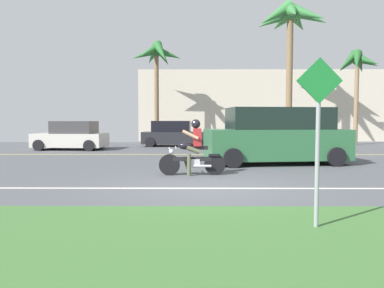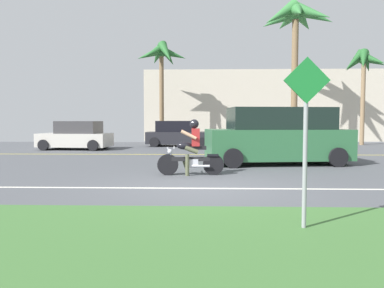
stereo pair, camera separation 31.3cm
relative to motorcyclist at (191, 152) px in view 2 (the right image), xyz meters
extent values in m
cube|color=#4C4F54|center=(0.38, 1.10, -0.68)|extent=(56.00, 30.00, 0.04)
cube|color=#3D6B33|center=(0.38, -6.00, -0.63)|extent=(56.00, 3.80, 0.06)
cube|color=silver|center=(0.38, -2.08, -0.66)|extent=(50.40, 0.12, 0.01)
cube|color=yellow|center=(0.38, 6.37, -0.66)|extent=(50.40, 0.12, 0.01)
cylinder|color=black|center=(-0.65, -0.04, -0.37)|extent=(0.59, 0.13, 0.59)
cylinder|color=black|center=(0.62, 0.04, -0.37)|extent=(0.59, 0.13, 0.59)
cylinder|color=#B7BAC1|center=(-0.56, -0.03, -0.12)|extent=(0.27, 0.07, 0.51)
cube|color=black|center=(-0.02, 0.00, -0.21)|extent=(1.08, 0.17, 0.12)
cube|color=#B7BAC1|center=(0.03, 0.01, -0.33)|extent=(0.33, 0.22, 0.24)
ellipsoid|color=black|center=(-0.19, -0.01, 0.17)|extent=(0.43, 0.24, 0.22)
cube|color=black|center=(0.18, 0.02, 0.11)|extent=(0.48, 0.25, 0.10)
cube|color=black|center=(0.60, 0.04, -0.10)|extent=(0.32, 0.18, 0.06)
cylinder|color=#B7BAC1|center=(-0.48, -0.03, 0.12)|extent=(0.07, 0.61, 0.04)
sphere|color=#B7BAC1|center=(-0.60, -0.03, 0.00)|extent=(0.14, 0.14, 0.14)
cylinder|color=#B7BAC1|center=(0.27, -0.10, -0.40)|extent=(0.49, 0.10, 0.07)
cube|color=maroon|center=(0.12, 0.01, 0.40)|extent=(0.24, 0.33, 0.49)
sphere|color=black|center=(0.08, 0.01, 0.77)|extent=(0.26, 0.26, 0.26)
cylinder|color=#51563D|center=(0.00, 0.10, 0.06)|extent=(0.40, 0.15, 0.25)
cylinder|color=#51563D|center=(0.01, -0.09, 0.06)|extent=(0.40, 0.15, 0.25)
cylinder|color=#51563D|center=(-0.11, -0.14, -0.36)|extent=(0.11, 0.11, 0.60)
cylinder|color=#51563D|center=(-0.16, 0.11, -0.40)|extent=(0.21, 0.12, 0.33)
cylinder|color=tan|center=(-0.09, 0.20, 0.47)|extent=(0.45, 0.12, 0.28)
cylinder|color=tan|center=(-0.06, -0.20, 0.47)|extent=(0.45, 0.12, 0.28)
cube|color=#2D663D|center=(2.91, 2.78, 0.04)|extent=(5.07, 2.50, 1.04)
cube|color=black|center=(3.01, 2.79, 0.94)|extent=(3.68, 2.06, 0.76)
cylinder|color=black|center=(4.53, 3.94, -0.34)|extent=(0.66, 0.30, 0.64)
cylinder|color=black|center=(1.05, 3.51, -0.34)|extent=(0.66, 0.30, 0.64)
cylinder|color=black|center=(4.77, 2.05, -0.34)|extent=(0.66, 0.30, 0.64)
cylinder|color=black|center=(1.29, 1.61, -0.34)|extent=(0.66, 0.30, 0.64)
cylinder|color=black|center=(5.43, 3.09, 0.09)|extent=(0.27, 0.60, 0.58)
cube|color=beige|center=(-6.47, 9.20, -0.16)|extent=(3.74, 2.05, 0.70)
cube|color=#3B3A3D|center=(-6.25, 9.19, 0.51)|extent=(2.20, 1.69, 0.64)
cylinder|color=black|center=(-5.10, 10.02, -0.38)|extent=(0.57, 0.22, 0.56)
cylinder|color=black|center=(-7.71, 10.19, -0.38)|extent=(0.57, 0.22, 0.56)
cylinder|color=black|center=(-5.22, 8.21, -0.38)|extent=(0.57, 0.22, 0.56)
cylinder|color=black|center=(-7.83, 8.39, -0.38)|extent=(0.57, 0.22, 0.56)
cube|color=#232328|center=(-1.10, 11.86, -0.15)|extent=(3.92, 1.81, 0.70)
cube|color=black|center=(-1.33, 11.88, 0.52)|extent=(2.30, 1.51, 0.65)
cylinder|color=black|center=(-2.52, 11.12, -0.38)|extent=(0.57, 0.21, 0.56)
cylinder|color=black|center=(0.24, 10.98, -0.38)|extent=(0.57, 0.21, 0.56)
cylinder|color=black|center=(-2.44, 12.74, -0.38)|extent=(0.57, 0.21, 0.56)
cylinder|color=black|center=(0.32, 12.61, -0.38)|extent=(0.57, 0.21, 0.56)
cylinder|color=brown|center=(5.87, 12.95, 3.39)|extent=(0.39, 0.39, 8.10)
sphere|color=#337538|center=(5.87, 12.95, 7.43)|extent=(1.01, 1.01, 1.01)
cone|color=#337538|center=(6.93, 12.81, 7.17)|extent=(2.60, 1.17, 1.67)
cone|color=#337538|center=(6.51, 13.80, 7.17)|extent=(2.19, 2.53, 1.61)
cone|color=#337538|center=(5.61, 13.98, 7.17)|extent=(1.45, 2.63, 1.33)
cone|color=#337538|center=(5.02, 13.59, 7.17)|extent=(2.52, 2.18, 1.41)
cone|color=#337538|center=(4.89, 12.54, 7.17)|extent=(2.61, 1.74, 1.94)
cone|color=#337538|center=(5.76, 11.89, 7.17)|extent=(1.12, 2.59, 1.65)
cone|color=#337538|center=(6.69, 12.26, 7.17)|extent=(2.47, 2.27, 1.70)
cylinder|color=#846B4C|center=(10.20, 13.37, 2.01)|extent=(0.26, 0.26, 5.34)
sphere|color=#235B28|center=(10.20, 13.37, 4.68)|extent=(0.69, 0.69, 0.69)
cone|color=#235B28|center=(10.88, 13.44, 4.51)|extent=(1.64, 0.69, 0.98)
cone|color=#235B28|center=(10.61, 13.92, 4.51)|extent=(1.32, 1.50, 1.43)
cone|color=#235B28|center=(9.86, 13.96, 4.51)|extent=(1.25, 1.62, 1.28)
cone|color=#235B28|center=(9.54, 13.24, 4.51)|extent=(1.52, 0.81, 1.46)
cone|color=#235B28|center=(9.92, 12.76, 4.51)|extent=(1.08, 1.52, 1.47)
cone|color=#235B28|center=(10.58, 12.81, 4.51)|extent=(1.35, 1.63, 1.08)
cylinder|color=brown|center=(-2.45, 14.35, 2.36)|extent=(0.29, 0.29, 6.04)
sphere|color=#28662D|center=(-2.45, 14.35, 5.38)|extent=(0.76, 0.76, 0.76)
cone|color=#28662D|center=(-1.68, 14.45, 5.19)|extent=(1.90, 0.86, 1.11)
cone|color=#28662D|center=(-2.09, 15.04, 5.19)|extent=(1.37, 1.85, 1.53)
cone|color=#28662D|center=(-2.79, 15.05, 5.19)|extent=(1.35, 1.91, 1.35)
cone|color=#28662D|center=(-3.23, 14.40, 5.19)|extent=(1.87, 0.73, 1.14)
cone|color=#28662D|center=(-2.91, 13.72, 5.19)|extent=(1.58, 1.84, 1.30)
cone|color=#28662D|center=(-2.07, 13.67, 5.19)|extent=(1.38, 1.78, 1.62)
cylinder|color=gray|center=(1.73, -5.34, 0.25)|extent=(0.06, 0.06, 1.83)
cube|color=#19722D|center=(1.73, -5.36, 1.41)|extent=(0.62, 0.03, 0.62)
cube|color=beige|center=(5.83, 19.10, 1.96)|extent=(19.80, 4.00, 5.23)
camera|label=1|loc=(0.05, -10.50, 0.87)|focal=35.29mm
camera|label=2|loc=(0.36, -10.49, 0.87)|focal=35.29mm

